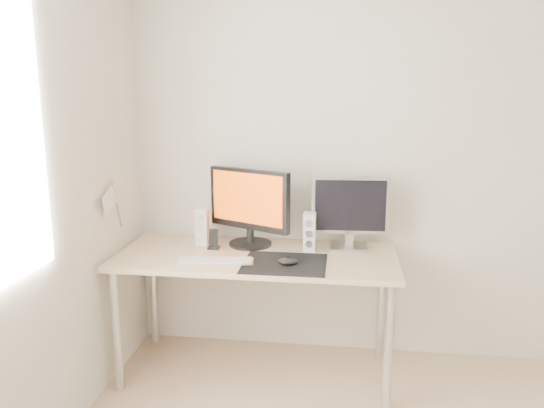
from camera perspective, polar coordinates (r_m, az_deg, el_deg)
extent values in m
plane|color=white|center=(3.30, 15.56, 4.71)|extent=(3.50, 0.00, 3.50)
cube|color=black|center=(2.89, 1.37, -6.41)|extent=(0.45, 0.40, 0.00)
ellipsoid|color=black|center=(2.85, 1.70, -6.19)|extent=(0.12, 0.07, 0.04)
cube|color=#D1B587|center=(3.06, -1.69, -5.68)|extent=(1.60, 0.70, 0.03)
cylinder|color=silver|center=(3.14, -16.37, -12.88)|extent=(0.05, 0.05, 0.70)
cylinder|color=silver|center=(2.90, 12.44, -14.79)|extent=(0.05, 0.05, 0.70)
cylinder|color=silver|center=(3.63, -12.64, -9.18)|extent=(0.05, 0.05, 0.70)
cylinder|color=silver|center=(3.43, 11.68, -10.43)|extent=(0.05, 0.05, 0.70)
cylinder|color=black|center=(3.23, -2.34, -4.28)|extent=(0.35, 0.35, 0.02)
cylinder|color=black|center=(3.21, -2.35, -3.12)|extent=(0.06, 0.06, 0.12)
cube|color=black|center=(3.16, -2.48, 0.52)|extent=(0.51, 0.28, 0.36)
cube|color=#E84C0C|center=(3.13, -2.74, 0.63)|extent=(0.45, 0.22, 0.30)
cube|color=#ABACAD|center=(3.19, 8.26, -4.62)|extent=(0.23, 0.17, 0.01)
cube|color=#B0B1B3|center=(3.18, 8.29, -3.63)|extent=(0.05, 0.04, 0.10)
cube|color=#A8A8AA|center=(3.13, 8.40, -0.10)|extent=(0.45, 0.06, 0.34)
cube|color=black|center=(3.11, 8.43, -0.18)|extent=(0.41, 0.03, 0.30)
cube|color=white|center=(3.24, -7.47, -2.43)|extent=(0.07, 0.08, 0.22)
cylinder|color=#A8A8AA|center=(3.21, -7.64, -3.68)|extent=(0.04, 0.01, 0.04)
cylinder|color=#BBBBBE|center=(3.20, -7.67, -2.62)|extent=(0.04, 0.01, 0.04)
cylinder|color=#BDBDC0|center=(3.18, -7.70, -1.55)|extent=(0.04, 0.01, 0.04)
cube|color=white|center=(3.10, 4.06, -3.01)|extent=(0.07, 0.08, 0.22)
cylinder|color=silver|center=(3.08, 3.99, -4.31)|extent=(0.04, 0.01, 0.04)
cylinder|color=silver|center=(3.06, 4.01, -3.21)|extent=(0.04, 0.01, 0.04)
cylinder|color=silver|center=(3.04, 4.02, -2.10)|extent=(0.04, 0.01, 0.04)
cube|color=silver|center=(2.93, -6.12, -6.16)|extent=(0.43, 0.17, 0.01)
cube|color=silver|center=(2.92, -6.12, -6.01)|extent=(0.41, 0.15, 0.01)
cube|color=black|center=(3.17, -6.27, -4.67)|extent=(0.07, 0.06, 0.01)
cube|color=black|center=(3.16, -6.29, -3.63)|extent=(0.05, 0.02, 0.11)
cylinder|color=#A57F54|center=(3.13, -16.39, 0.02)|extent=(0.01, 0.10, 0.29)
cube|color=white|center=(3.04, -17.08, 0.40)|extent=(0.00, 0.19, 0.15)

